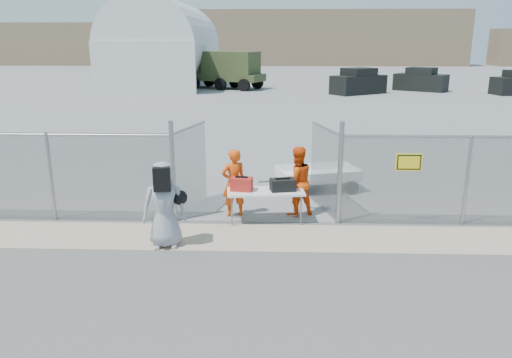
{
  "coord_description": "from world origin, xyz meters",
  "views": [
    {
      "loc": [
        0.39,
        -9.51,
        4.34
      ],
      "look_at": [
        0.0,
        2.0,
        1.1
      ],
      "focal_mm": 35.0,
      "sensor_mm": 36.0,
      "label": 1
    }
  ],
  "objects_px": {
    "folding_table": "(266,206)",
    "utility_trailer": "(318,178)",
    "security_worker_left": "(234,183)",
    "visitor": "(164,205)",
    "security_worker_right": "(297,181)"
  },
  "relations": [
    {
      "from": "folding_table",
      "to": "utility_trailer",
      "type": "relative_size",
      "value": 0.63
    },
    {
      "from": "utility_trailer",
      "to": "folding_table",
      "type": "bearing_deg",
      "value": -133.32
    },
    {
      "from": "security_worker_left",
      "to": "visitor",
      "type": "relative_size",
      "value": 0.92
    },
    {
      "from": "folding_table",
      "to": "visitor",
      "type": "bearing_deg",
      "value": -148.37
    },
    {
      "from": "security_worker_right",
      "to": "utility_trailer",
      "type": "bearing_deg",
      "value": -130.63
    },
    {
      "from": "security_worker_right",
      "to": "folding_table",
      "type": "bearing_deg",
      "value": 9.99
    },
    {
      "from": "folding_table",
      "to": "utility_trailer",
      "type": "bearing_deg",
      "value": 55.49
    },
    {
      "from": "security_worker_right",
      "to": "utility_trailer",
      "type": "height_order",
      "value": "security_worker_right"
    },
    {
      "from": "security_worker_right",
      "to": "security_worker_left",
      "type": "bearing_deg",
      "value": -18.32
    },
    {
      "from": "folding_table",
      "to": "security_worker_left",
      "type": "height_order",
      "value": "security_worker_left"
    },
    {
      "from": "folding_table",
      "to": "utility_trailer",
      "type": "height_order",
      "value": "folding_table"
    },
    {
      "from": "security_worker_left",
      "to": "security_worker_right",
      "type": "height_order",
      "value": "security_worker_right"
    },
    {
      "from": "visitor",
      "to": "utility_trailer",
      "type": "distance_m",
      "value": 5.67
    },
    {
      "from": "security_worker_left",
      "to": "folding_table",
      "type": "bearing_deg",
      "value": 131.7
    },
    {
      "from": "security_worker_right",
      "to": "visitor",
      "type": "distance_m",
      "value": 3.59
    }
  ]
}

